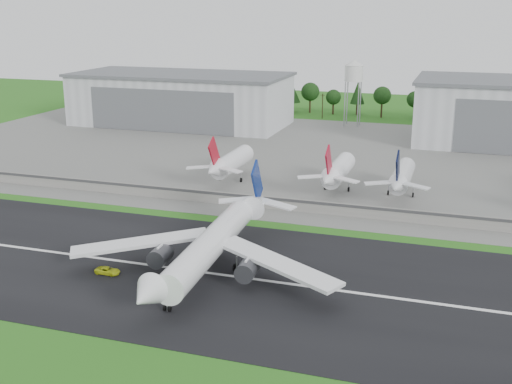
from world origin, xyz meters
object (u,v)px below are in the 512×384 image
(parked_jet_red_b, at_px, (336,172))
(main_airliner, at_px, (209,252))
(ground_vehicle, at_px, (108,271))
(parked_jet_navy, at_px, (401,177))
(parked_jet_red_a, at_px, (229,163))

(parked_jet_red_b, bearing_deg, main_airliner, -100.51)
(ground_vehicle, relative_size, parked_jet_red_b, 0.17)
(main_airliner, xyz_separation_m, parked_jet_red_b, (12.43, 66.99, 1.25))
(parked_jet_red_b, bearing_deg, parked_jet_navy, -0.09)
(parked_jet_red_a, height_order, parked_jet_red_b, parked_jet_red_a)
(ground_vehicle, bearing_deg, parked_jet_red_b, -22.80)
(ground_vehicle, height_order, parked_jet_navy, parked_jet_navy)
(parked_jet_navy, bearing_deg, ground_vehicle, -124.55)
(main_airliner, bearing_deg, parked_jet_navy, -117.94)
(parked_jet_red_a, xyz_separation_m, parked_jet_red_b, (33.35, -0.01, -0.07))
(main_airliner, bearing_deg, parked_jet_red_a, -75.86)
(ground_vehicle, xyz_separation_m, parked_jet_red_a, (-1.26, 73.39, 5.40))
(main_airliner, bearing_deg, parked_jet_red_b, -103.72)
(ground_vehicle, relative_size, parked_jet_navy, 0.17)
(parked_jet_navy, bearing_deg, parked_jet_red_b, 179.91)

